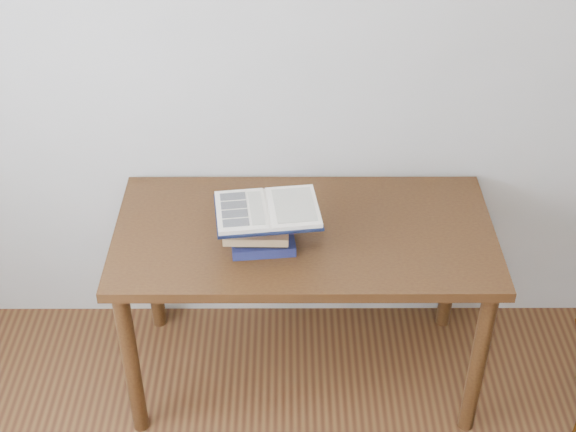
{
  "coord_description": "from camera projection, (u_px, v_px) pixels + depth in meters",
  "views": [
    {
      "loc": [
        -0.05,
        -0.89,
        2.5
      ],
      "look_at": [
        -0.04,
        1.21,
        0.93
      ],
      "focal_mm": 50.0,
      "sensor_mm": 36.0,
      "label": 1
    }
  ],
  "objects": [
    {
      "name": "open_book",
      "position": [
        268.0,
        210.0,
        2.69
      ],
      "size": [
        0.38,
        0.28,
        0.03
      ],
      "rotation": [
        0.0,
        0.0,
        0.12
      ],
      "color": "black",
      "rests_on": "book_stack"
    },
    {
      "name": "book_stack",
      "position": [
        261.0,
        228.0,
        2.76
      ],
      "size": [
        0.25,
        0.2,
        0.15
      ],
      "color": "#171946",
      "rests_on": "desk"
    },
    {
      "name": "room_shell",
      "position": [
        266.0,
        316.0,
        1.24
      ],
      "size": [
        3.54,
        3.54,
        2.62
      ],
      "color": "beige",
      "rests_on": "ground"
    },
    {
      "name": "desk",
      "position": [
        304.0,
        251.0,
        2.93
      ],
      "size": [
        1.37,
        0.68,
        0.73
      ],
      "color": "#452A11",
      "rests_on": "ground"
    }
  ]
}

